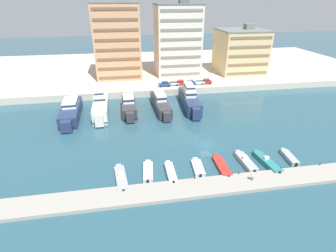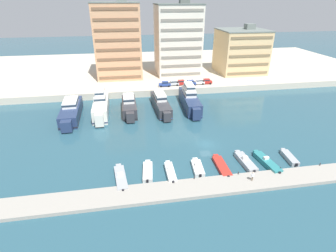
{
  "view_description": "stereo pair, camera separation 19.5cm",
  "coord_description": "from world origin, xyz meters",
  "px_view_note": "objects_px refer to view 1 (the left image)",
  "views": [
    {
      "loc": [
        -17.47,
        -49.72,
        30.08
      ],
      "look_at": [
        -7.94,
        5.78,
        2.5
      ],
      "focal_mm": 28.0,
      "sensor_mm": 36.0,
      "label": 1
    },
    {
      "loc": [
        -17.28,
        -49.75,
        30.08
      ],
      "look_at": [
        -7.94,
        5.78,
        2.5
      ],
      "focal_mm": 28.0,
      "sensor_mm": 36.0,
      "label": 2
    }
  ],
  "objects_px": {
    "yacht_ivory_left": "(101,105)",
    "yacht_navy_center": "(189,99)",
    "motorboat_grey_far_left": "(121,178)",
    "motorboat_white_left": "(148,171)",
    "motorboat_teal_mid_right": "(267,162)",
    "pedestrian_near_edge": "(253,176)",
    "motorboat_white_mid_left": "(171,172)",
    "car_red_center_right": "(206,81)",
    "yacht_charcoal_mid_left": "(129,106)",
    "motorboat_white_center_left": "(198,167)",
    "motorboat_red_center": "(222,166)",
    "car_red_mid_left": "(180,82)",
    "yacht_charcoal_center_left": "(161,103)",
    "car_blue_center_left": "(190,82)",
    "car_silver_left": "(173,83)",
    "motorboat_grey_right": "(289,157)",
    "motorboat_grey_center_right": "(245,161)",
    "car_blue_far_left": "(165,84)",
    "yacht_navy_far_left": "(71,111)",
    "car_white_center": "(198,82)"
  },
  "relations": [
    {
      "from": "yacht_navy_center",
      "to": "motorboat_white_center_left",
      "type": "xyz_separation_m",
      "value": [
        -6.16,
        -31.82,
        -2.12
      ]
    },
    {
      "from": "yacht_navy_far_left",
      "to": "motorboat_white_left",
      "type": "distance_m",
      "value": 34.93
    },
    {
      "from": "motorboat_grey_right",
      "to": "car_silver_left",
      "type": "bearing_deg",
      "value": 108.39
    },
    {
      "from": "motorboat_white_mid_left",
      "to": "motorboat_red_center",
      "type": "relative_size",
      "value": 0.86
    },
    {
      "from": "yacht_navy_far_left",
      "to": "car_blue_center_left",
      "type": "relative_size",
      "value": 4.8
    },
    {
      "from": "motorboat_grey_right",
      "to": "pedestrian_near_edge",
      "type": "relative_size",
      "value": 3.55
    },
    {
      "from": "motorboat_red_center",
      "to": "car_red_mid_left",
      "type": "bearing_deg",
      "value": 87.71
    },
    {
      "from": "motorboat_red_center",
      "to": "car_blue_center_left",
      "type": "relative_size",
      "value": 1.89
    },
    {
      "from": "motorboat_grey_center_right",
      "to": "car_blue_far_left",
      "type": "xyz_separation_m",
      "value": [
        -9.06,
        46.48,
        2.69
      ]
    },
    {
      "from": "motorboat_white_center_left",
      "to": "car_silver_left",
      "type": "relative_size",
      "value": 1.48
    },
    {
      "from": "motorboat_teal_mid_right",
      "to": "pedestrian_near_edge",
      "type": "bearing_deg",
      "value": -137.7
    },
    {
      "from": "car_red_center_right",
      "to": "pedestrian_near_edge",
      "type": "distance_m",
      "value": 53.64
    },
    {
      "from": "motorboat_grey_far_left",
      "to": "motorboat_white_mid_left",
      "type": "distance_m",
      "value": 9.25
    },
    {
      "from": "car_red_mid_left",
      "to": "yacht_navy_far_left",
      "type": "bearing_deg",
      "value": -153.44
    },
    {
      "from": "car_white_center",
      "to": "car_red_center_right",
      "type": "xyz_separation_m",
      "value": [
        2.79,
        0.03,
        0.0
      ]
    },
    {
      "from": "yacht_charcoal_center_left",
      "to": "motorboat_grey_right",
      "type": "height_order",
      "value": "yacht_charcoal_center_left"
    },
    {
      "from": "motorboat_red_center",
      "to": "car_red_center_right",
      "type": "distance_m",
      "value": 48.91
    },
    {
      "from": "motorboat_white_mid_left",
      "to": "car_red_mid_left",
      "type": "bearing_deg",
      "value": 75.75
    },
    {
      "from": "yacht_charcoal_mid_left",
      "to": "yacht_ivory_left",
      "type": "bearing_deg",
      "value": 177.19
    },
    {
      "from": "car_red_center_right",
      "to": "motorboat_white_center_left",
      "type": "bearing_deg",
      "value": -108.79
    },
    {
      "from": "yacht_navy_far_left",
      "to": "motorboat_white_mid_left",
      "type": "relative_size",
      "value": 2.94
    },
    {
      "from": "yacht_charcoal_mid_left",
      "to": "motorboat_grey_far_left",
      "type": "height_order",
      "value": "yacht_charcoal_mid_left"
    },
    {
      "from": "motorboat_white_mid_left",
      "to": "motorboat_white_center_left",
      "type": "distance_m",
      "value": 5.62
    },
    {
      "from": "yacht_charcoal_center_left",
      "to": "motorboat_white_center_left",
      "type": "distance_m",
      "value": 31.74
    },
    {
      "from": "motorboat_grey_far_left",
      "to": "motorboat_white_left",
      "type": "height_order",
      "value": "motorboat_white_left"
    },
    {
      "from": "yacht_ivory_left",
      "to": "car_red_center_right",
      "type": "bearing_deg",
      "value": 23.98
    },
    {
      "from": "car_silver_left",
      "to": "car_red_center_right",
      "type": "xyz_separation_m",
      "value": [
        12.1,
        -0.07,
        0.0
      ]
    },
    {
      "from": "yacht_ivory_left",
      "to": "motorboat_red_center",
      "type": "bearing_deg",
      "value": -51.74
    },
    {
      "from": "car_blue_far_left",
      "to": "car_white_center",
      "type": "relative_size",
      "value": 1.03
    },
    {
      "from": "car_red_center_right",
      "to": "yacht_charcoal_mid_left",
      "type": "bearing_deg",
      "value": -149.71
    },
    {
      "from": "yacht_charcoal_center_left",
      "to": "car_blue_center_left",
      "type": "distance_m",
      "value": 19.69
    },
    {
      "from": "yacht_ivory_left",
      "to": "yacht_navy_center",
      "type": "height_order",
      "value": "yacht_navy_center"
    },
    {
      "from": "yacht_ivory_left",
      "to": "car_blue_far_left",
      "type": "relative_size",
      "value": 4.49
    },
    {
      "from": "motorboat_grey_far_left",
      "to": "motorboat_grey_right",
      "type": "height_order",
      "value": "motorboat_grey_far_left"
    },
    {
      "from": "yacht_ivory_left",
      "to": "car_white_center",
      "type": "relative_size",
      "value": 4.62
    },
    {
      "from": "motorboat_grey_right",
      "to": "car_blue_far_left",
      "type": "bearing_deg",
      "value": 111.94
    },
    {
      "from": "yacht_navy_center",
      "to": "yacht_charcoal_mid_left",
      "type": "bearing_deg",
      "value": -176.62
    },
    {
      "from": "pedestrian_near_edge",
      "to": "yacht_navy_center",
      "type": "bearing_deg",
      "value": 93.44
    },
    {
      "from": "yacht_charcoal_center_left",
      "to": "pedestrian_near_edge",
      "type": "distance_m",
      "value": 39.09
    },
    {
      "from": "yacht_navy_far_left",
      "to": "yacht_charcoal_center_left",
      "type": "relative_size",
      "value": 1.03
    },
    {
      "from": "yacht_navy_center",
      "to": "motorboat_grey_far_left",
      "type": "relative_size",
      "value": 2.48
    },
    {
      "from": "motorboat_grey_right",
      "to": "car_blue_center_left",
      "type": "relative_size",
      "value": 1.49
    },
    {
      "from": "motorboat_white_left",
      "to": "motorboat_red_center",
      "type": "xyz_separation_m",
      "value": [
        14.49,
        -0.59,
        -0.11
      ]
    },
    {
      "from": "motorboat_white_mid_left",
      "to": "motorboat_red_center",
      "type": "xyz_separation_m",
      "value": [
        10.33,
        0.54,
        -0.17
      ]
    },
    {
      "from": "motorboat_white_center_left",
      "to": "yacht_charcoal_center_left",
      "type": "bearing_deg",
      "value": 94.93
    },
    {
      "from": "motorboat_white_mid_left",
      "to": "pedestrian_near_edge",
      "type": "relative_size",
      "value": 3.88
    },
    {
      "from": "motorboat_grey_far_left",
      "to": "car_blue_far_left",
      "type": "bearing_deg",
      "value": 71.75
    },
    {
      "from": "car_blue_center_left",
      "to": "pedestrian_near_edge",
      "type": "distance_m",
      "value": 52.54
    },
    {
      "from": "car_white_center",
      "to": "pedestrian_near_edge",
      "type": "height_order",
      "value": "car_white_center"
    },
    {
      "from": "yacht_charcoal_center_left",
      "to": "car_red_center_right",
      "type": "height_order",
      "value": "yacht_charcoal_center_left"
    }
  ]
}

